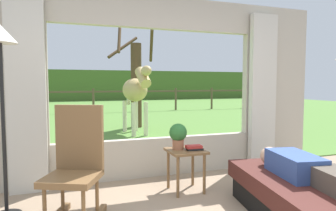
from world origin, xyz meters
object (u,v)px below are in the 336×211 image
Objects in this scene: reclining_person at (310,171)px; pasture_tree at (136,81)px; rocking_chair at (76,164)px; floor_lamp_left at (1,62)px; recliner_sofa at (305,201)px; side_table at (186,157)px; potted_plant at (178,135)px; horse at (136,91)px; book_stack at (194,148)px.

pasture_tree reaches higher than reclining_person.
rocking_chair is 1.22m from floor_lamp_left.
floor_lamp_left reaches higher than recliner_sofa.
pasture_tree is at bearing 83.25° from side_table.
floor_lamp_left is (-1.89, -0.15, 0.83)m from potted_plant.
horse is (1.67, 4.57, 0.61)m from rocking_chair.
floor_lamp_left reaches higher than horse.
reclining_person is at bearing 1.78° from rocking_chair.
reclining_person is 0.44× the size of pasture_tree.
potted_plant is (-0.82, 1.28, 0.18)m from reclining_person.
reclining_person is 3.10m from floor_lamp_left.
horse reaches higher than book_stack.
potted_plant is 5.47m from pasture_tree.
rocking_chair is 4.90m from horse.
side_table is at bearing 39.77° from rocking_chair.
reclining_person is 0.79× the size of horse.
recliner_sofa is 1.34m from book_stack.
rocking_chair is 3.50× the size of potted_plant.
reclining_person is 2.22m from rocking_chair.
potted_plant is 0.18× the size of horse.
potted_plant is at bearing 145.71° from book_stack.
rocking_chair is at bearing -167.99° from book_stack.
floor_lamp_left reaches higher than potted_plant.
reclining_person is at bearing -89.18° from pasture_tree.
reclining_person is at bearing -58.80° from side_table.
recliner_sofa is at bearing 89.92° from horse.
recliner_sofa is at bearing -21.80° from floor_lamp_left.
recliner_sofa is 5.48m from horse.
recliner_sofa is at bearing -57.75° from side_table.
recliner_sofa is 3.52× the size of side_table.
rocking_chair is at bearing -165.02° from side_table.
horse is at bearing 61.63° from floor_lamp_left.
rocking_chair is at bearing -21.68° from floor_lamp_left.
side_table is 5.57m from pasture_tree.
floor_lamp_left is at bearing -179.04° from book_stack.
rocking_chair reaches higher than side_table.
pasture_tree is at bearing -107.36° from horse.
floor_lamp_left is (-0.66, 0.26, 0.99)m from rocking_chair.
pasture_tree is (1.95, 5.79, 0.88)m from rocking_chair.
pasture_tree is (2.61, 5.53, -0.11)m from floor_lamp_left.
floor_lamp_left is 6.11m from pasture_tree.
reclining_person reaches higher than side_table.
pasture_tree is at bearing 84.21° from book_stack.
rocking_chair is 1.43m from book_stack.
book_stack is at bearing 0.96° from floor_lamp_left.
pasture_tree is (0.29, 1.22, 0.27)m from horse.
floor_lamp_left is at bearing 57.49° from horse.
floor_lamp_left reaches higher than rocking_chair.
rocking_chair is 1.36m from side_table.
reclining_person is (0.00, -0.05, 0.30)m from recliner_sofa.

